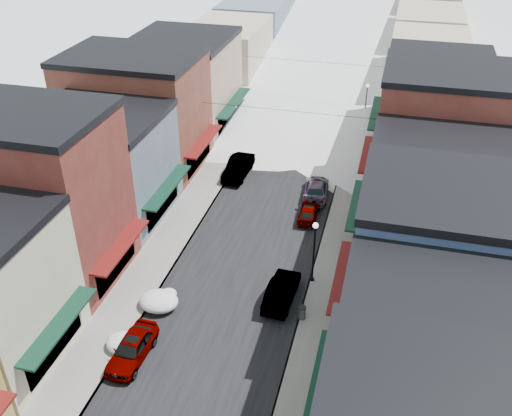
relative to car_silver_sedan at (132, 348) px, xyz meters
The scene contains 30 objects.
road 46.16m from the car_silver_sedan, 84.92° to the left, with size 10.00×160.00×0.01m, color black.
sidewalk_left 46.05m from the car_silver_sedan, 93.13° to the left, with size 3.20×160.00×0.15m, color gray.
sidewalk_right 47.21m from the car_silver_sedan, 76.91° to the left, with size 3.20×160.00×0.15m, color gray.
curb_left 45.99m from the car_silver_sedan, 91.20° to the left, with size 0.10×160.00×0.15m, color slate.
curb_right 46.88m from the car_silver_sedan, 78.76° to the left, with size 0.10×160.00×0.15m, color slate.
bldg_l_brick_near 12.82m from the car_silver_sedan, 146.02° to the left, with size 12.30×8.20×12.50m.
bldg_l_grayblue 17.92m from the car_silver_sedan, 121.29° to the left, with size 11.30×9.20×9.00m.
bldg_l_brick_far 26.44m from the car_silver_sedan, 112.85° to the left, with size 13.30×9.20×11.00m.
bldg_l_tan 35.43m from the car_silver_sedan, 105.00° to the left, with size 11.30×11.20×10.00m.
bldg_r_green 17.85m from the car_silver_sedan, ahead, with size 11.30×9.20×9.50m.
bldg_r_blue 19.17m from the car_silver_sedan, 21.98° to the left, with size 11.30×9.20×10.50m.
bldg_r_cream 24.19m from the car_silver_sedan, 41.94° to the left, with size 12.30×9.20×9.00m.
bldg_r_brick_far 31.35m from the car_silver_sedan, 53.80° to the left, with size 13.30×9.20×11.50m.
bldg_r_tan 39.21m from the car_silver_sedan, 63.71° to the left, with size 11.30×11.20×9.50m.
distant_blocks 69.17m from the car_silver_sedan, 86.61° to the left, with size 34.00×55.00×8.00m.
overhead_cables 34.16m from the car_silver_sedan, 83.04° to the left, with size 16.40×15.04×0.04m.
car_silver_sedan is the anchor object (origin of this frame).
car_dark_hatch 23.90m from the car_silver_sedan, 90.43° to the left, with size 1.82×5.22×1.72m, color black.
car_silver_wagon 34.42m from the car_silver_sedan, 89.02° to the left, with size 1.85×4.56×1.32m, color #A2A5AA.
car_green_sedan 10.61m from the car_silver_sedan, 44.36° to the left, with size 1.67×4.80×1.58m, color black.
car_gray_suv 19.69m from the car_silver_sedan, 67.33° to the left, with size 1.57×3.90×1.33m, color gray.
car_black_sedan 23.21m from the car_silver_sedan, 70.92° to the left, with size 2.09×5.14×1.49m, color black.
car_lane_silver 42.92m from the car_silver_sedan, 85.49° to the left, with size 1.96×4.87×1.66m, color #A4A7AC.
car_lane_white 59.50m from the car_silver_sedan, 84.58° to the left, with size 2.38×5.16×1.43m, color white.
trash_can 10.97m from the car_silver_sedan, 32.17° to the left, with size 0.54×0.54×0.92m.
streetlamp_near 13.81m from the car_silver_sedan, 46.91° to the left, with size 0.40×0.40×4.84m.
streetlamp_far 40.82m from the car_silver_sedan, 75.45° to the left, with size 0.38×0.38×4.51m.
snow_pile_near 1.07m from the car_silver_sedan, 141.04° to the left, with size 2.26×2.59×0.96m.
snow_pile_mid 4.71m from the car_silver_sedan, 92.37° to the left, with size 2.64×2.83×1.12m.
snow_pile_far 27.11m from the car_silver_sedan, 91.68° to the left, with size 2.23×2.57×0.94m.
Camera 1 is at (9.28, -8.00, 25.94)m, focal length 40.00 mm.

